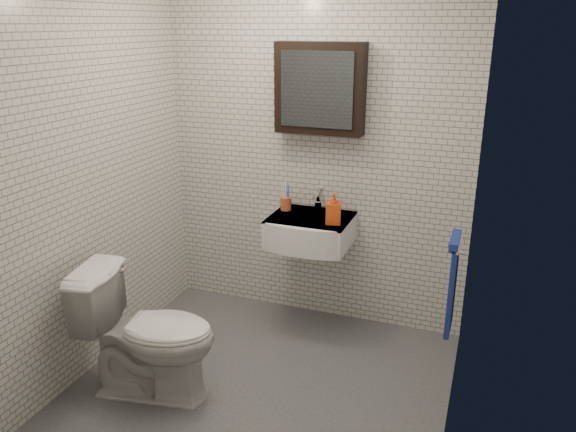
# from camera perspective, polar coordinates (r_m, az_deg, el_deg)

# --- Properties ---
(ground) EXTENTS (2.20, 2.00, 0.01)m
(ground) POSITION_cam_1_polar(r_m,az_deg,el_deg) (3.62, -2.63, -16.59)
(ground) COLOR #484B4F
(ground) RESTS_ON ground
(room_shell) EXTENTS (2.22, 2.02, 2.51)m
(room_shell) POSITION_cam_1_polar(r_m,az_deg,el_deg) (3.01, -3.05, 6.60)
(room_shell) COLOR silver
(room_shell) RESTS_ON ground
(washbasin) EXTENTS (0.55, 0.50, 0.20)m
(washbasin) POSITION_cam_1_polar(r_m,az_deg,el_deg) (3.86, 2.14, -1.56)
(washbasin) COLOR white
(washbasin) RESTS_ON room_shell
(faucet) EXTENTS (0.06, 0.20, 0.15)m
(faucet) POSITION_cam_1_polar(r_m,az_deg,el_deg) (3.98, 3.06, 1.55)
(faucet) COLOR silver
(faucet) RESTS_ON washbasin
(mirror_cabinet) EXTENTS (0.60, 0.15, 0.60)m
(mirror_cabinet) POSITION_cam_1_polar(r_m,az_deg,el_deg) (3.82, 3.26, 12.79)
(mirror_cabinet) COLOR black
(mirror_cabinet) RESTS_ON room_shell
(towel_rail) EXTENTS (0.09, 0.30, 0.58)m
(towel_rail) POSITION_cam_1_polar(r_m,az_deg,el_deg) (3.35, 16.40, -6.28)
(towel_rail) COLOR silver
(towel_rail) RESTS_ON room_shell
(toothbrush_cup) EXTENTS (0.08, 0.08, 0.21)m
(toothbrush_cup) POSITION_cam_1_polar(r_m,az_deg,el_deg) (3.98, -0.23, 1.35)
(toothbrush_cup) COLOR #BF502F
(toothbrush_cup) RESTS_ON washbasin
(soap_bottle) EXTENTS (0.12, 0.12, 0.22)m
(soap_bottle) POSITION_cam_1_polar(r_m,az_deg,el_deg) (3.71, 4.65, 0.82)
(soap_bottle) COLOR orange
(soap_bottle) RESTS_ON washbasin
(toilet) EXTENTS (0.85, 0.58, 0.80)m
(toilet) POSITION_cam_1_polar(r_m,az_deg,el_deg) (3.45, -13.94, -11.45)
(toilet) COLOR white
(toilet) RESTS_ON ground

